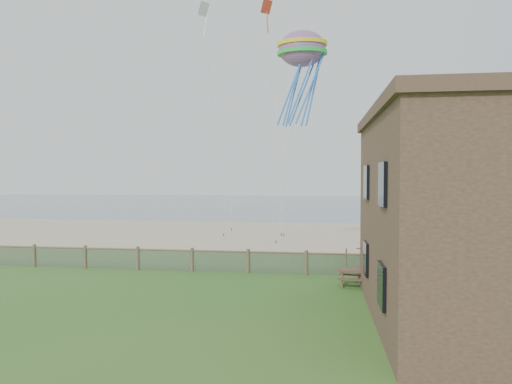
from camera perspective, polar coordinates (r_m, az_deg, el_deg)
ground at (r=18.31m, az=-3.90°, el=-13.97°), size 160.00×160.00×0.00m
sand_beach at (r=39.72m, az=2.54°, el=-5.28°), size 72.00×20.00×0.02m
ocean at (r=83.47m, az=5.27°, el=-1.47°), size 160.00×68.00×0.02m
chainlink_fence at (r=23.94m, az=-0.97°, el=-8.81°), size 36.20×0.20×1.25m
picnic_table at (r=21.67m, az=12.56°, el=-10.49°), size 1.87×1.48×0.74m
octopus_kite at (r=31.51m, az=5.77°, el=14.30°), size 3.46×2.54×6.86m
kite_white at (r=36.34m, az=-6.59°, el=20.97°), size 1.81×1.72×2.19m
kite_red at (r=36.48m, az=1.32°, el=21.33°), size 1.76×1.80×2.20m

